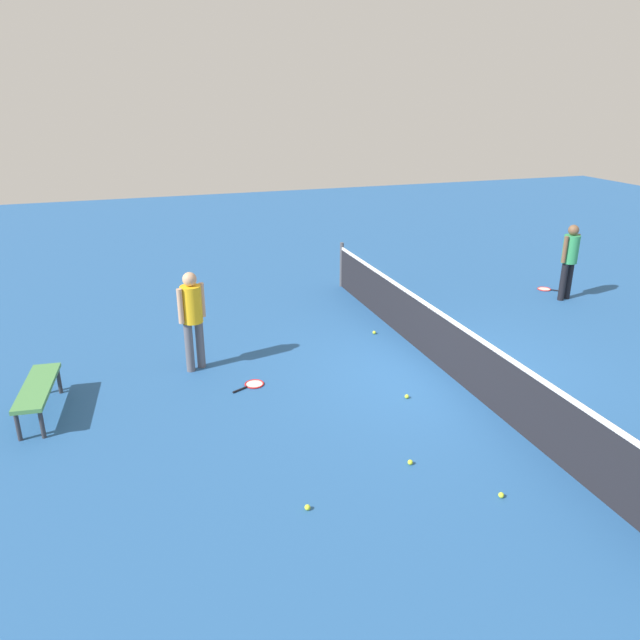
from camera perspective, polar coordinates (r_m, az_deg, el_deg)
name	(u,v)px	position (r m, az deg, el deg)	size (l,w,h in m)	color
ground_plane	(444,371)	(10.43, 11.64, -4.71)	(40.00, 40.00, 0.00)	#265693
court_net	(447,343)	(10.23, 11.84, -2.17)	(10.09, 0.09, 1.07)	#4C4C51
player_near_side	(192,313)	(10.12, -11.96, 0.66)	(0.46, 0.50, 1.70)	#595960
player_far_side	(570,256)	(14.51, 22.47, 5.61)	(0.42, 0.52, 1.70)	black
tennis_racket_near_player	(253,385)	(9.79, -6.34, -6.06)	(0.42, 0.60, 0.03)	red
tennis_racket_far_player	(545,289)	(15.34, 20.47, 2.74)	(0.54, 0.53, 0.03)	red
tennis_ball_near_player	(374,332)	(11.76, 5.14, -1.18)	(0.07, 0.07, 0.07)	#C6E033
tennis_ball_by_net	(307,507)	(7.11, -1.19, -17.24)	(0.07, 0.07, 0.07)	#C6E033
tennis_ball_midcourt	(501,495)	(7.58, 16.71, -15.53)	(0.07, 0.07, 0.07)	#C6E033
tennis_ball_baseline	(410,462)	(7.90, 8.50, -13.12)	(0.07, 0.07, 0.07)	#C6E033
tennis_ball_stray_left	(407,396)	(9.42, 8.19, -7.14)	(0.07, 0.07, 0.07)	#C6E033
courtside_bench	(38,389)	(9.60, -25.06, -5.93)	(1.53, 0.55, 0.48)	#4C8C4C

